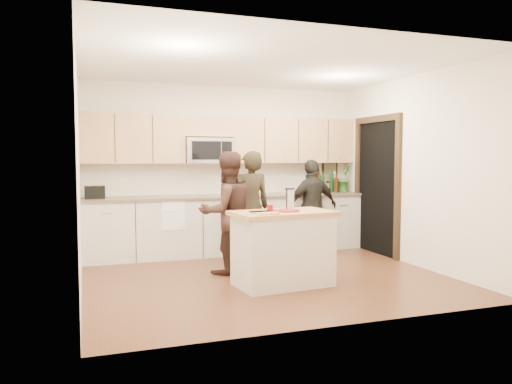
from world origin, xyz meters
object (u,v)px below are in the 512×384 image
object	(u,v)px
woman_center	(227,213)
woman_right	(313,207)
woman_left	(250,207)
toaster	(95,192)
island	(283,248)

from	to	relation	value
woman_center	woman_right	distance (m)	1.80
woman_left	woman_right	world-z (taller)	woman_left
woman_left	woman_center	bearing A→B (deg)	47.08
toaster	woman_left	bearing A→B (deg)	-18.74
toaster	woman_right	size ratio (longest dim) A/B	0.19
toaster	woman_left	xyz separation A→B (m)	(2.16, -0.73, -0.22)
island	toaster	world-z (taller)	toaster
island	woman_left	size ratio (longest dim) A/B	0.77
island	woman_center	world-z (taller)	woman_center
island	woman_right	bearing A→B (deg)	48.55
woman_left	woman_right	bearing A→B (deg)	-171.23
woman_center	woman_right	world-z (taller)	woman_center
island	woman_right	size ratio (longest dim) A/B	0.84
woman_left	woman_right	distance (m)	1.12
island	toaster	xyz separation A→B (m)	(-2.10, 2.15, 0.58)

